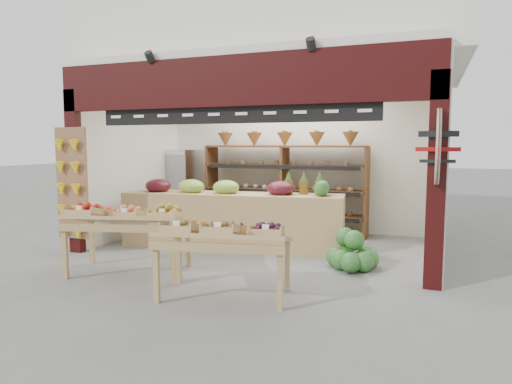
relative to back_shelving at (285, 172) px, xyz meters
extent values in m
plane|color=slate|center=(0.05, -1.81, -1.23)|extent=(60.00, 60.00, 0.00)
cube|color=silver|center=(0.05, 0.48, 0.27)|extent=(5.76, 0.18, 3.00)
cube|color=silver|center=(-2.74, -1.21, 0.27)|extent=(0.18, 3.38, 3.00)
cube|color=silver|center=(2.84, -1.21, 0.27)|extent=(0.18, 3.38, 3.00)
cube|color=silver|center=(0.05, -1.21, 1.83)|extent=(5.76, 3.38, 0.12)
cube|color=silver|center=(0.05, -0.11, 2.97)|extent=(6.36, 4.60, 2.40)
cube|color=black|center=(0.05, -2.86, 1.42)|extent=(5.70, 0.14, 0.70)
cube|color=black|center=(-2.70, -2.86, 0.09)|extent=(0.22, 0.14, 2.65)
cube|color=black|center=(2.80, -2.86, 0.09)|extent=(0.22, 0.14, 2.65)
cube|color=black|center=(0.05, -2.83, 0.97)|extent=(4.20, 0.05, 0.26)
cylinder|color=white|center=(0.15, -2.76, 1.22)|extent=(0.34, 0.05, 0.34)
cube|color=#8E6240|center=(-2.68, -2.95, -0.08)|extent=(0.60, 0.04, 1.80)
cylinder|color=#A9D4B9|center=(2.80, -2.95, 0.52)|extent=(0.04, 0.90, 0.90)
cylinder|color=maroon|center=(2.80, -2.98, 0.52)|extent=(0.01, 0.92, 0.92)
cube|color=brown|center=(-1.63, 0.00, -0.36)|extent=(0.05, 0.54, 1.74)
cube|color=brown|center=(0.00, 0.00, -0.36)|extent=(0.05, 0.54, 1.74)
cube|color=brown|center=(1.63, 0.00, -0.36)|extent=(0.05, 0.54, 1.74)
cube|color=brown|center=(0.00, 0.00, -0.85)|extent=(3.25, 0.54, 0.04)
cube|color=brown|center=(0.00, 0.00, -0.36)|extent=(3.25, 0.54, 0.04)
cube|color=brown|center=(0.00, 0.00, 0.13)|extent=(3.25, 0.54, 0.04)
cube|color=brown|center=(0.00, 0.00, 0.50)|extent=(3.25, 0.54, 0.04)
cone|color=olive|center=(-1.30, 0.00, 0.64)|extent=(0.32, 0.32, 0.28)
cone|color=olive|center=(-0.65, 0.00, 0.64)|extent=(0.32, 0.32, 0.28)
cone|color=olive|center=(0.00, 0.00, 0.64)|extent=(0.32, 0.32, 0.28)
cone|color=olive|center=(0.65, 0.00, 0.64)|extent=(0.32, 0.32, 0.28)
cone|color=olive|center=(1.30, 0.00, 0.64)|extent=(0.32, 0.32, 0.28)
cube|color=silver|center=(-2.35, 0.06, -0.40)|extent=(0.76, 0.76, 1.66)
cube|color=silver|center=(-1.77, -1.23, -1.04)|extent=(0.46, 0.36, 0.37)
cube|color=silver|center=(-1.72, -1.23, -0.70)|extent=(0.41, 0.34, 0.31)
cube|color=#144E1A|center=(-1.22, -1.37, -1.08)|extent=(0.43, 0.34, 0.31)
cube|color=silver|center=(-1.20, -0.97, -1.09)|extent=(0.39, 0.31, 0.29)
cube|color=tan|center=(-0.42, -1.68, -0.76)|extent=(3.84, 1.23, 0.94)
ellipsoid|color=#59141E|center=(-1.77, -1.86, -0.19)|extent=(0.46, 0.42, 0.25)
ellipsoid|color=#8CB23F|center=(-1.14, -1.78, -0.19)|extent=(0.46, 0.42, 0.25)
ellipsoid|color=#8CB23F|center=(-0.52, -1.70, -0.19)|extent=(0.46, 0.42, 0.25)
ellipsoid|color=#59141E|center=(0.42, -1.57, -0.19)|extent=(0.46, 0.42, 0.25)
cylinder|color=olive|center=(0.50, -1.40, -0.18)|extent=(0.15, 0.15, 0.22)
cylinder|color=olive|center=(0.76, -1.37, -0.18)|extent=(0.15, 0.15, 0.22)
cylinder|color=olive|center=(1.02, -1.33, -0.18)|extent=(0.15, 0.15, 0.22)
cube|color=tan|center=(-1.14, -3.58, -0.49)|extent=(1.76, 1.26, 0.23)
cube|color=tan|center=(-1.75, -4.14, -0.91)|extent=(0.07, 0.07, 0.65)
cube|color=tan|center=(-0.33, -3.77, -0.91)|extent=(0.07, 0.07, 0.65)
cube|color=tan|center=(-1.94, -3.39, -0.91)|extent=(0.07, 0.07, 0.65)
cube|color=tan|center=(-0.52, -3.02, -0.91)|extent=(0.07, 0.07, 0.65)
cube|color=tan|center=(0.52, -4.02, -0.52)|extent=(1.64, 1.11, 0.23)
cube|color=tan|center=(-0.10, -4.51, -0.93)|extent=(0.07, 0.07, 0.61)
cube|color=tan|center=(1.27, -4.25, -0.93)|extent=(0.07, 0.07, 0.61)
cube|color=tan|center=(-0.24, -3.80, -0.93)|extent=(0.07, 0.07, 0.61)
cube|color=tan|center=(1.13, -3.54, -0.93)|extent=(0.07, 0.07, 0.61)
sphere|color=#1C4918|center=(1.59, -2.42, -1.08)|extent=(0.29, 0.29, 0.29)
sphere|color=#1C4918|center=(1.90, -2.42, -1.08)|extent=(0.29, 0.29, 0.29)
sphere|color=#1C4918|center=(1.59, -2.11, -1.08)|extent=(0.29, 0.29, 0.29)
sphere|color=#1C4918|center=(1.90, -2.11, -1.08)|extent=(0.29, 0.29, 0.29)
sphere|color=#1C4918|center=(1.75, -2.27, -0.82)|extent=(0.29, 0.29, 0.29)
sphere|color=#1C4918|center=(1.75, -2.53, -1.08)|extent=(0.29, 0.29, 0.29)
sphere|color=#1C4918|center=(1.49, -2.27, -1.08)|extent=(0.29, 0.29, 0.29)
sphere|color=#1C4918|center=(1.59, -2.09, -0.82)|extent=(0.29, 0.29, 0.29)
sphere|color=#1C4918|center=(1.96, -2.24, -1.08)|extent=(0.29, 0.29, 0.29)
camera|label=1|loc=(2.70, -8.77, 0.55)|focal=32.00mm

